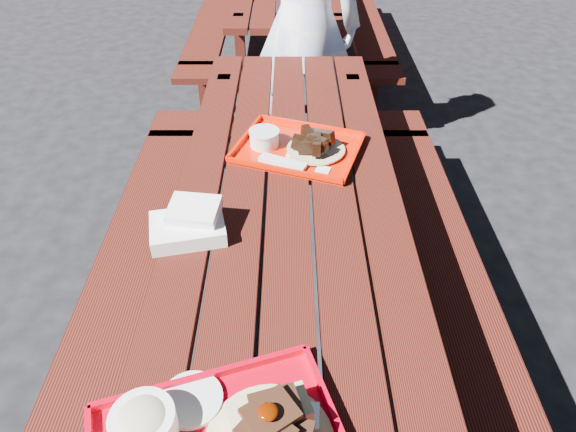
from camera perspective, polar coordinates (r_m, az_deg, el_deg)
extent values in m
plane|color=black|center=(2.18, 0.01, -14.30)|extent=(60.00, 60.00, 0.00)
cube|color=#4B180E|center=(1.68, -10.27, 0.87)|extent=(0.14, 2.40, 0.04)
cube|color=#4B180E|center=(1.66, -5.18, 0.88)|extent=(0.14, 2.40, 0.04)
cube|color=#4B180E|center=(1.65, 0.01, 0.88)|extent=(0.14, 2.40, 0.04)
cube|color=#4B180E|center=(1.66, 5.19, 0.87)|extent=(0.14, 2.40, 0.04)
cube|color=#4B180E|center=(1.68, 10.29, 0.86)|extent=(0.14, 2.40, 0.04)
cube|color=#4B180E|center=(1.94, -17.45, -6.09)|extent=(0.25, 2.40, 0.04)
cube|color=#4B180E|center=(2.70, -12.39, 3.30)|extent=(0.06, 0.06, 0.42)
cube|color=#4B180E|center=(1.94, 17.47, -6.12)|extent=(0.25, 2.40, 0.04)
cube|color=#4B180E|center=(2.70, 12.45, 3.28)|extent=(0.06, 0.06, 0.42)
cube|color=#4B180E|center=(2.66, -6.50, 7.75)|extent=(0.06, 0.06, 0.75)
cube|color=#4B180E|center=(2.66, 6.56, 7.74)|extent=(0.06, 0.06, 0.75)
cube|color=#4B180E|center=(2.62, 0.03, 8.82)|extent=(1.40, 0.06, 0.04)
cube|color=#4B180E|center=(4.34, -8.17, 21.15)|extent=(0.25, 2.40, 0.04)
cube|color=#4B180E|center=(3.65, -9.36, 13.70)|extent=(0.06, 0.06, 0.42)
cube|color=#4B180E|center=(5.21, -6.83, 21.75)|extent=(0.06, 0.06, 0.42)
cube|color=#4B180E|center=(4.34, 8.28, 21.13)|extent=(0.25, 2.40, 0.04)
cube|color=#4B180E|center=(3.65, 9.46, 13.69)|extent=(0.06, 0.06, 0.42)
cube|color=#4B180E|center=(5.20, 6.95, 21.74)|extent=(0.06, 0.06, 0.42)
cube|color=#4B180E|center=(3.44, -5.15, 15.45)|extent=(0.06, 0.06, 0.75)
cube|color=#4B180E|center=(3.44, 5.24, 15.44)|extent=(0.06, 0.06, 0.75)
cube|color=#4B180E|center=(3.41, 0.05, 16.35)|extent=(1.40, 0.06, 0.04)
cube|color=#BF0015|center=(1.19, -9.48, -17.22)|extent=(0.46, 0.16, 0.02)
cube|color=#BF0015|center=(1.13, 5.35, -21.71)|extent=(0.13, 0.36, 0.02)
cube|color=#CBBE88|center=(1.10, -2.06, -21.11)|extent=(0.18, 0.12, 0.05)
ellipsoid|color=#4B1200|center=(1.00, -2.27, -20.53)|extent=(0.04, 0.04, 0.02)
cylinder|color=white|center=(1.13, -15.71, -21.45)|extent=(0.13, 0.13, 0.07)
ellipsoid|color=beige|center=(1.11, -15.90, -20.94)|extent=(0.11, 0.11, 0.05)
cylinder|color=white|center=(1.17, -10.70, -19.39)|extent=(0.14, 0.14, 0.01)
cube|color=red|center=(1.90, 1.14, 7.37)|extent=(0.51, 0.45, 0.01)
cube|color=red|center=(2.02, 2.61, 10.02)|extent=(0.40, 0.15, 0.02)
cube|color=red|center=(1.76, -0.52, 5.12)|extent=(0.40, 0.15, 0.02)
cube|color=red|center=(1.84, 7.43, 6.56)|extent=(0.12, 0.31, 0.02)
cube|color=red|center=(1.95, -4.81, 8.78)|extent=(0.12, 0.31, 0.02)
cube|color=silver|center=(1.88, 2.55, 7.36)|extent=(0.18, 0.18, 0.01)
cylinder|color=tan|center=(1.87, 3.12, 7.43)|extent=(0.21, 0.21, 0.01)
cylinder|color=silver|center=(1.90, -2.64, 8.55)|extent=(0.11, 0.11, 0.05)
cylinder|color=silver|center=(1.88, -2.67, 9.34)|extent=(0.11, 0.11, 0.01)
cube|color=white|center=(1.80, -0.58, 6.00)|extent=(0.17, 0.11, 0.01)
cube|color=white|center=(1.78, 3.92, 5.17)|extent=(0.06, 0.05, 0.00)
cube|color=white|center=(1.54, -11.08, -1.41)|extent=(0.24, 0.20, 0.05)
cube|color=white|center=(1.53, -10.40, 0.55)|extent=(0.16, 0.14, 0.04)
imported|color=#C2D5FF|center=(2.89, 1.80, 20.59)|extent=(0.68, 0.52, 1.66)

